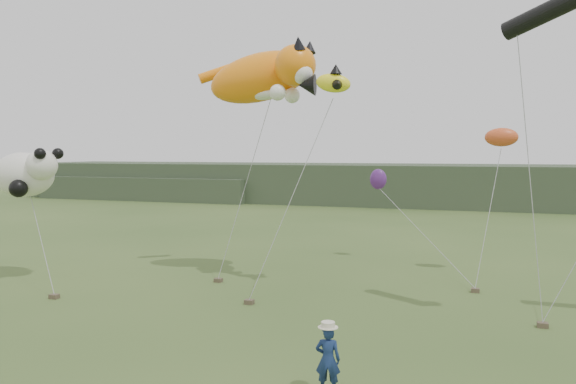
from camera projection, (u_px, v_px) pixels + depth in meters
The scene contains 8 objects.
ground at pixel (279, 356), 14.66m from camera, with size 120.00×120.00×0.00m, color #385123.
headland at pixel (395, 185), 57.76m from camera, with size 90.00×13.00×4.00m.
festival_attendant at pixel (328, 360), 12.33m from camera, with size 0.55×0.36×1.52m, color navy.
sandbag_anchors at pixel (300, 297), 20.23m from camera, with size 16.77×6.05×0.16m.
cat_kite at pixel (268, 76), 23.31m from camera, with size 5.88×3.30×2.96m.
fish_kite at pixel (324, 83), 21.16m from camera, with size 2.22×1.46×1.14m.
panda_kite at pixel (26, 174), 23.23m from camera, with size 3.27×2.12×2.03m.
misc_kites at pixel (454, 153), 25.26m from camera, with size 6.68×2.68×2.89m.
Camera 1 is at (4.78, -13.49, 5.33)m, focal length 35.00 mm.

